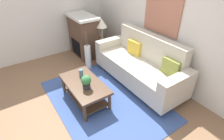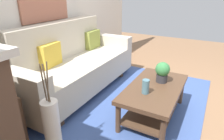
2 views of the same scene
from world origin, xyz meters
name	(u,v)px [view 1 (image 1 of 2)]	position (x,y,z in m)	size (l,w,h in m)	color
ground_plane	(82,110)	(0.00, 0.00, 0.00)	(9.12, 9.12, 0.00)	#8C6647
wall_back	(167,21)	(0.00, 2.04, 1.35)	(5.12, 0.10, 2.70)	silver
wall_left	(51,6)	(-2.61, 0.49, 1.35)	(0.10, 4.99, 2.70)	silver
area_rug	(105,100)	(0.00, 0.50, 0.01)	(2.59, 1.82, 0.01)	#3D5693
couch	(140,65)	(-0.11, 1.50, 0.43)	(2.23, 0.84, 1.08)	beige
throw_pillow_mustard	(135,48)	(-0.46, 1.63, 0.68)	(0.36, 0.12, 0.32)	gold
throw_pillow_olive	(171,67)	(0.59, 1.63, 0.68)	(0.36, 0.12, 0.32)	olive
coffee_table	(85,88)	(-0.21, 0.19, 0.31)	(1.10, 0.60, 0.43)	#513826
tabletop_vase	(81,73)	(-0.42, 0.24, 0.51)	(0.08, 0.08, 0.16)	slate
potted_plant_tabletop	(86,82)	(-0.04, 0.16, 0.57)	(0.18, 0.18, 0.26)	#2D2D33
side_table	(102,49)	(-1.53, 1.40, 0.28)	(0.44, 0.44, 0.56)	#513826
table_lamp	(102,24)	(-1.53, 1.40, 0.99)	(0.28, 0.28, 0.57)	gray
fireplace	(83,36)	(-2.01, 1.08, 0.59)	(1.02, 0.58, 1.16)	brown
floor_vase	(88,57)	(-1.29, 0.82, 0.31)	(0.15, 0.15, 0.61)	white
floor_vase_branch_a	(87,39)	(-1.27, 0.82, 0.79)	(0.01, 0.01, 0.36)	brown
floor_vase_branch_b	(87,39)	(-1.30, 0.84, 0.79)	(0.01, 0.01, 0.36)	brown
floor_vase_branch_c	(86,39)	(-1.30, 0.81, 0.79)	(0.01, 0.01, 0.36)	brown
framed_painting	(162,13)	(-0.11, 1.97, 1.48)	(0.91, 0.03, 0.82)	#B77056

